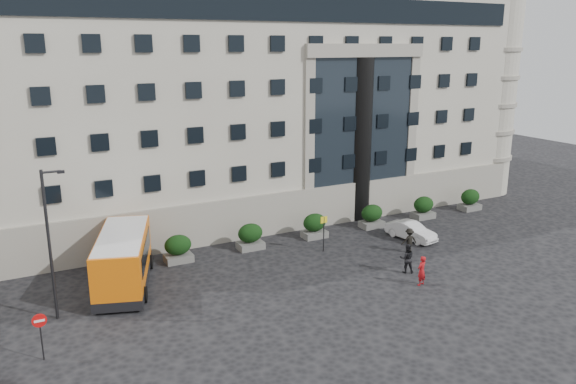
% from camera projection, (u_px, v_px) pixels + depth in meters
% --- Properties ---
extents(ground, '(120.00, 120.00, 0.00)m').
position_uv_depth(ground, '(286.00, 295.00, 32.28)').
color(ground, black).
rests_on(ground, ground).
extents(civic_building, '(44.00, 24.00, 18.00)m').
position_uv_depth(civic_building, '(234.00, 100.00, 51.53)').
color(civic_building, '#A6A093').
rests_on(civic_building, ground).
extents(entrance_column, '(1.80, 1.80, 13.00)m').
position_uv_depth(entrance_column, '(360.00, 141.00, 44.83)').
color(entrance_column, black).
rests_on(entrance_column, ground).
extents(hedge_a, '(1.80, 1.26, 1.84)m').
position_uv_depth(hedge_a, '(178.00, 248.00, 36.94)').
color(hedge_a, '#60605E').
rests_on(hedge_a, ground).
extents(hedge_b, '(1.80, 1.26, 1.84)m').
position_uv_depth(hedge_b, '(250.00, 236.00, 39.26)').
color(hedge_b, '#60605E').
rests_on(hedge_b, ground).
extents(hedge_c, '(1.80, 1.26, 1.84)m').
position_uv_depth(hedge_c, '(315.00, 226.00, 41.59)').
color(hedge_c, '#60605E').
rests_on(hedge_c, ground).
extents(hedge_d, '(1.80, 1.26, 1.84)m').
position_uv_depth(hedge_d, '(372.00, 216.00, 43.92)').
color(hedge_d, '#60605E').
rests_on(hedge_d, ground).
extents(hedge_e, '(1.80, 1.26, 1.84)m').
position_uv_depth(hedge_e, '(423.00, 207.00, 46.25)').
color(hedge_e, '#60605E').
rests_on(hedge_e, ground).
extents(hedge_f, '(1.80, 1.26, 1.84)m').
position_uv_depth(hedge_f, '(470.00, 199.00, 48.58)').
color(hedge_f, '#60605E').
rests_on(hedge_f, ground).
extents(street_lamp, '(1.16, 0.18, 8.00)m').
position_uv_depth(street_lamp, '(50.00, 240.00, 28.39)').
color(street_lamp, '#262628').
rests_on(street_lamp, ground).
extents(bus_stop_sign, '(0.50, 0.08, 2.52)m').
position_uv_depth(bus_stop_sign, '(324.00, 228.00, 38.59)').
color(bus_stop_sign, '#262628').
rests_on(bus_stop_sign, ground).
extents(no_entry_sign, '(0.64, 0.16, 2.32)m').
position_uv_depth(no_entry_sign, '(40.00, 327.00, 25.15)').
color(no_entry_sign, '#262628').
rests_on(no_entry_sign, ground).
extents(minibus, '(4.91, 8.17, 3.22)m').
position_uv_depth(minibus, '(123.00, 258.00, 33.02)').
color(minibus, '#DE630A').
rests_on(minibus, ground).
extents(red_truck, '(2.74, 5.24, 2.73)m').
position_uv_depth(red_truck, '(21.00, 223.00, 40.74)').
color(red_truck, '#9C0F0B').
rests_on(red_truck, ground).
extents(parked_car_d, '(2.72, 5.04, 1.34)m').
position_uv_depth(parked_car_d, '(46.00, 239.00, 39.51)').
color(parked_car_d, black).
rests_on(parked_car_d, ground).
extents(white_taxi, '(2.12, 4.15, 1.30)m').
position_uv_depth(white_taxi, '(411.00, 231.00, 41.25)').
color(white_taxi, silver).
rests_on(white_taxi, ground).
extents(pedestrian_a, '(0.76, 0.60, 1.82)m').
position_uv_depth(pedestrian_a, '(422.00, 271.00, 33.33)').
color(pedestrian_a, '#A31014').
rests_on(pedestrian_a, ground).
extents(pedestrian_b, '(1.15, 1.07, 1.89)m').
position_uv_depth(pedestrian_b, '(407.00, 258.00, 35.19)').
color(pedestrian_b, black).
rests_on(pedestrian_b, ground).
extents(pedestrian_c, '(1.22, 0.85, 1.71)m').
position_uv_depth(pedestrian_c, '(409.00, 240.00, 38.68)').
color(pedestrian_c, black).
rests_on(pedestrian_c, ground).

